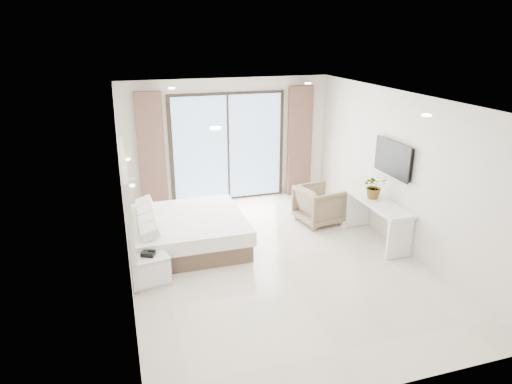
% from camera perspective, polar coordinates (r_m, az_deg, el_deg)
% --- Properties ---
extents(ground, '(6.20, 6.20, 0.00)m').
position_cam_1_polar(ground, '(7.75, 2.15, -8.50)').
color(ground, beige).
rests_on(ground, ground).
extents(room_shell, '(4.62, 6.22, 2.72)m').
position_cam_1_polar(room_shell, '(7.86, -1.12, 4.36)').
color(room_shell, silver).
rests_on(room_shell, ground).
extents(bed, '(2.00, 1.90, 0.70)m').
position_cam_1_polar(bed, '(8.16, -8.78, -4.90)').
color(bed, brown).
rests_on(bed, ground).
extents(nightstand, '(0.57, 0.50, 0.46)m').
position_cam_1_polar(nightstand, '(7.16, -12.97, -9.43)').
color(nightstand, white).
rests_on(nightstand, ground).
extents(phone, '(0.24, 0.22, 0.07)m').
position_cam_1_polar(phone, '(7.05, -13.31, -7.51)').
color(phone, black).
rests_on(phone, nightstand).
extents(console_desk, '(0.49, 1.56, 0.77)m').
position_cam_1_polar(console_desk, '(8.47, 15.02, -2.49)').
color(console_desk, white).
rests_on(console_desk, ground).
extents(plant, '(0.50, 0.54, 0.35)m').
position_cam_1_polar(plant, '(8.49, 14.58, 0.39)').
color(plant, '#33662D').
rests_on(plant, console_desk).
extents(armchair, '(0.87, 0.91, 0.82)m').
position_cam_1_polar(armchair, '(9.13, 7.93, -1.37)').
color(armchair, '#988063').
rests_on(armchair, ground).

